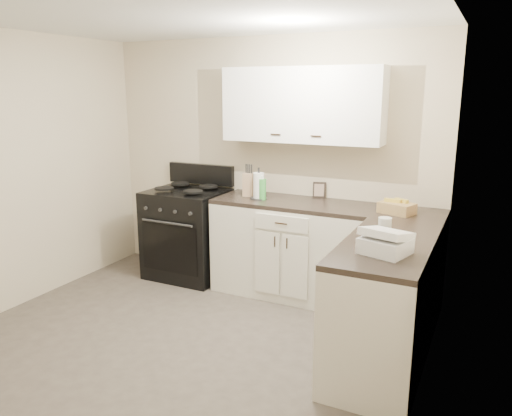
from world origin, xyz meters
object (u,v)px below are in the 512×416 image
at_px(knife_block, 249,185).
at_px(paper_towel, 259,186).
at_px(stove, 188,234).
at_px(countertop_grill, 385,246).
at_px(wicker_basket, 397,208).

relative_size(knife_block, paper_towel, 0.90).
bearing_deg(paper_towel, knife_block, 153.00).
bearing_deg(knife_block, stove, 178.10).
distance_m(knife_block, paper_towel, 0.16).
distance_m(knife_block, countertop_grill, 2.02).
distance_m(knife_block, wicker_basket, 1.48).
bearing_deg(knife_block, countertop_grill, -43.74).
relative_size(stove, knife_block, 4.18).
xyz_separation_m(knife_block, wicker_basket, (1.47, -0.09, -0.07)).
bearing_deg(wicker_basket, paper_towel, 179.41).
bearing_deg(countertop_grill, stove, 169.93).
relative_size(knife_block, wicker_basket, 0.81).
xyz_separation_m(paper_towel, countertop_grill, (1.47, -1.15, -0.08)).
height_order(stove, countertop_grill, countertop_grill).
xyz_separation_m(stove, knife_block, (0.71, 0.06, 0.60)).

